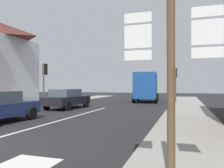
% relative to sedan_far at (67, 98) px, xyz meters
% --- Properties ---
extents(ground_plane, '(80.00, 80.00, 0.00)m').
position_rel_sedan_far_xyz_m(ground_plane, '(2.57, -0.73, -0.76)').
color(ground_plane, '#232326').
extents(sidewalk_right, '(2.70, 44.00, 0.14)m').
position_rel_sedan_far_xyz_m(sidewalk_right, '(8.66, -2.73, -0.69)').
color(sidewalk_right, gray).
rests_on(sidewalk_right, ground).
extents(sidewalk_left, '(2.70, 44.00, 0.14)m').
position_rel_sedan_far_xyz_m(sidewalk_left, '(-3.53, -2.73, -0.69)').
color(sidewalk_left, gray).
rests_on(sidewalk_left, ground).
extents(lane_centre_stripe, '(0.16, 12.00, 0.01)m').
position_rel_sedan_far_xyz_m(lane_centre_stripe, '(2.57, -4.73, -0.75)').
color(lane_centre_stripe, silver).
rests_on(lane_centre_stripe, ground).
extents(sedan_far, '(2.17, 4.30, 1.47)m').
position_rel_sedan_far_xyz_m(sedan_far, '(0.00, 0.00, 0.00)').
color(sedan_far, black).
rests_on(sedan_far, ground).
extents(delivery_truck, '(2.79, 5.15, 3.05)m').
position_rel_sedan_far_xyz_m(delivery_truck, '(4.60, 8.62, 0.89)').
color(delivery_truck, '#19478C').
rests_on(delivery_truck, ground).
extents(route_sign_post, '(1.66, 0.14, 3.20)m').
position_rel_sedan_far_xyz_m(route_sign_post, '(8.25, -11.37, 1.15)').
color(route_sign_post, brown).
rests_on(route_sign_post, ground).
extents(traffic_light_near_left, '(0.30, 0.49, 3.53)m').
position_rel_sedan_far_xyz_m(traffic_light_near_left, '(-2.47, 0.77, 1.85)').
color(traffic_light_near_left, '#47474C').
rests_on(traffic_light_near_left, ground).
extents(traffic_light_far_right, '(0.30, 0.49, 3.47)m').
position_rel_sedan_far_xyz_m(traffic_light_far_right, '(7.61, 8.23, 1.81)').
color(traffic_light_far_right, '#47474C').
rests_on(traffic_light_far_right, ground).
extents(traffic_light_near_right, '(0.30, 0.49, 3.21)m').
position_rel_sedan_far_xyz_m(traffic_light_near_right, '(7.61, 0.50, 1.61)').
color(traffic_light_near_right, '#47474C').
rests_on(traffic_light_near_right, ground).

